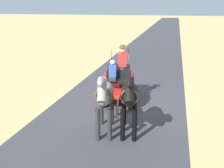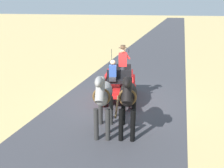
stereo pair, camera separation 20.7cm
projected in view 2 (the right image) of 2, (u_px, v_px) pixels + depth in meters
The scene contains 5 objects.
ground_plane at pixel (121, 102), 10.95m from camera, with size 200.00×200.00×0.00m, color tan.
road_surface at pixel (121, 102), 10.95m from camera, with size 5.53×160.00×0.01m, color #38383D.
horse_drawn_carriage at pixel (119, 83), 10.87m from camera, with size 1.88×4.51×2.50m.
horse_near_side at pixel (128, 96), 7.81m from camera, with size 0.80×2.15×2.21m.
horse_off_side at pixel (103, 96), 7.86m from camera, with size 0.84×2.15×2.21m.
Camera 2 is at (-2.33, 9.95, 4.05)m, focal length 39.92 mm.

